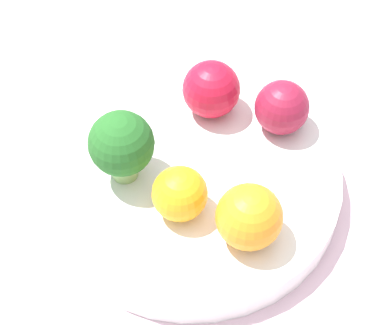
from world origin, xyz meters
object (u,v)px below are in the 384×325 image
apple_red (282,107)px  orange_back (249,217)px  orange_front (180,194)px  apple_green (211,89)px  broccoli (121,145)px  bowl (192,180)px

apple_red → orange_back: size_ratio=0.93×
orange_back → apple_red: bearing=54.2°
orange_back → orange_front: bearing=136.5°
apple_green → orange_back: bearing=-98.1°
orange_front → broccoli: bearing=123.0°
orange_front → orange_back: 0.06m
bowl → broccoli: 0.07m
bowl → apple_red: 0.10m
orange_front → orange_back: size_ratio=0.86×
apple_green → orange_back: size_ratio=1.00×
bowl → orange_front: size_ratio=5.70×
broccoli → orange_back: 0.11m
apple_green → apple_red: bearing=-37.4°
bowl → orange_back: 0.08m
apple_green → orange_front: (-0.06, -0.09, -0.00)m
broccoli → apple_green: (0.09, 0.04, -0.01)m
bowl → apple_red: size_ratio=5.30×
bowl → apple_green: bearing=57.5°
apple_red → orange_front: size_ratio=1.08×
apple_red → orange_back: 0.11m
apple_red → orange_back: (-0.07, -0.09, 0.00)m
bowl → apple_green: (0.04, 0.06, 0.04)m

